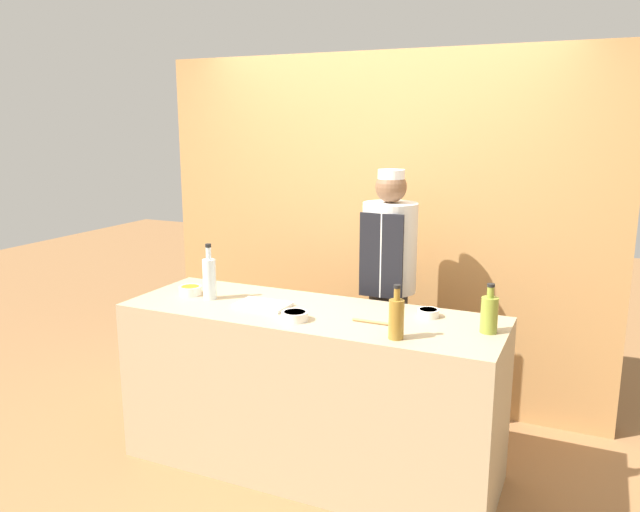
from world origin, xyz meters
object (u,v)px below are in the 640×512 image
Objects in this scene: wooden_spoon at (384,323)px; sauce_bowl_orange at (191,290)px; bottle_clear at (209,278)px; bottle_vinegar at (396,318)px; chef_center at (388,292)px; bottle_oil at (489,314)px; cutting_board at (263,305)px; sauce_bowl_white at (428,313)px; sauce_bowl_purple at (294,315)px.

sauce_bowl_orange is at bearing 176.94° from wooden_spoon.
bottle_vinegar is (1.20, -0.21, -0.02)m from bottle_clear.
wooden_spoon is at bearing 124.67° from bottle_vinegar.
chef_center reaches higher than sauce_bowl_orange.
cutting_board is at bearing -176.34° from bottle_oil.
bottle_vinegar reaches higher than wooden_spoon.
cutting_board is (-0.89, -0.20, -0.01)m from sauce_bowl_white.
sauce_bowl_orange is 0.45× the size of cutting_board.
wooden_spoon is at bearing -73.56° from chef_center.
sauce_bowl_purple is at bearing -165.67° from wooden_spoon.
sauce_bowl_purple is (0.78, -0.18, -0.00)m from sauce_bowl_orange.
bottle_vinegar is 0.22m from wooden_spoon.
bottle_clear is 1.21m from bottle_vinegar.
sauce_bowl_white is 1.42m from sauce_bowl_orange.
wooden_spoon is (-0.50, -0.10, -0.08)m from bottle_oil.
bottle_clear reaches higher than wooden_spoon.
sauce_bowl_purple is 0.98m from bottle_oil.
cutting_board is at bearing 152.01° from sauce_bowl_purple.
sauce_bowl_orange is (-1.41, -0.16, 0.01)m from sauce_bowl_white.
cutting_board is 0.18× the size of chef_center.
sauce_bowl_purple reaches higher than wooden_spoon.
bottle_vinegar is at bearing -144.91° from bottle_oil.
sauce_bowl_purple reaches higher than cutting_board.
bottle_clear is 1.11m from chef_center.
sauce_bowl_purple is 0.30m from cutting_board.
bottle_oil is (1.74, 0.04, 0.07)m from sauce_bowl_orange.
sauce_bowl_white is 0.86× the size of sauce_bowl_orange.
sauce_bowl_orange is 0.80m from sauce_bowl_purple.
cutting_board is 0.89× the size of bottle_clear.
wooden_spoon is at bearing 14.33° from sauce_bowl_purple.
bottle_clear is (-0.63, 0.15, 0.10)m from sauce_bowl_purple.
bottle_oil reaches higher than sauce_bowl_purple.
sauce_bowl_purple is at bearing 174.80° from bottle_vinegar.
cutting_board is 0.72m from wooden_spoon.
sauce_bowl_orange is 0.54× the size of bottle_oil.
bottle_oil is at bearing 11.69° from wooden_spoon.
sauce_bowl_white is 0.39× the size of cutting_board.
chef_center reaches higher than sauce_bowl_white.
bottle_vinegar reaches higher than sauce_bowl_orange.
sauce_bowl_orange is 0.08× the size of chef_center.
sauce_bowl_white reaches higher than cutting_board.
sauce_bowl_purple is 0.08× the size of chef_center.
sauce_bowl_orange is 0.50× the size of bottle_vinegar.
wooden_spoon is (-0.12, 0.17, -0.09)m from bottle_vinegar.
sauce_bowl_purple is at bearing -167.05° from bottle_oil.
bottle_clear is at bearing 170.21° from bottle_vinegar.
sauce_bowl_purple reaches higher than sauce_bowl_white.
bottle_clear is at bearing 166.13° from sauce_bowl_purple.
sauce_bowl_orange is 0.19m from bottle_clear.
cutting_board is 1.12× the size of wooden_spoon.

